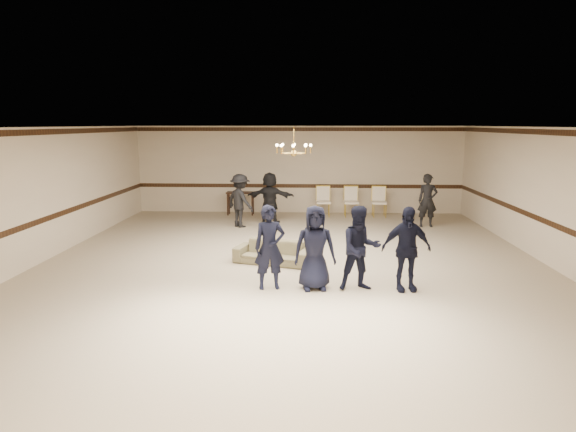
# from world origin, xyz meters

# --- Properties ---
(room) EXTENTS (12.01, 14.01, 3.21)m
(room) POSITION_xyz_m (0.00, 0.00, 1.60)
(room) COLOR tan
(room) RESTS_ON ground
(chair_rail) EXTENTS (12.00, 0.02, 0.14)m
(chair_rail) POSITION_xyz_m (0.00, 6.99, 1.00)
(chair_rail) COLOR black
(chair_rail) RESTS_ON wall_back
(crown_molding) EXTENTS (12.00, 0.02, 0.14)m
(crown_molding) POSITION_xyz_m (0.00, 6.99, 3.08)
(crown_molding) COLOR black
(crown_molding) RESTS_ON wall_back
(chandelier) EXTENTS (0.94, 0.94, 0.89)m
(chandelier) POSITION_xyz_m (0.00, 1.00, 2.88)
(chandelier) COLOR gold
(chandelier) RESTS_ON ceiling
(boy_a) EXTENTS (0.69, 0.54, 1.70)m
(boy_a) POSITION_xyz_m (-0.38, -1.91, 0.85)
(boy_a) COLOR black
(boy_a) RESTS_ON floor
(boy_b) EXTENTS (0.90, 0.65, 1.70)m
(boy_b) POSITION_xyz_m (0.52, -1.91, 0.85)
(boy_b) COLOR black
(boy_b) RESTS_ON floor
(boy_c) EXTENTS (0.92, 0.78, 1.70)m
(boy_c) POSITION_xyz_m (1.42, -1.91, 0.85)
(boy_c) COLOR black
(boy_c) RESTS_ON floor
(boy_d) EXTENTS (1.04, 0.55, 1.70)m
(boy_d) POSITION_xyz_m (2.32, -1.91, 0.85)
(boy_d) COLOR black
(boy_d) RESTS_ON floor
(settee) EXTENTS (1.95, 1.20, 0.53)m
(settee) POSITION_xyz_m (-0.45, -0.04, 0.27)
(settee) COLOR #766B4E
(settee) RESTS_ON floor
(adult_left) EXTENTS (1.24, 1.21, 1.71)m
(adult_left) POSITION_xyz_m (-1.82, 4.20, 0.85)
(adult_left) COLOR black
(adult_left) RESTS_ON floor
(adult_mid) EXTENTS (1.63, 0.67, 1.71)m
(adult_mid) POSITION_xyz_m (-0.92, 4.90, 0.85)
(adult_mid) COLOR black
(adult_mid) RESTS_ON floor
(adult_right) EXTENTS (0.62, 0.41, 1.71)m
(adult_right) POSITION_xyz_m (4.18, 4.50, 0.85)
(adult_right) COLOR black
(adult_right) RESTS_ON floor
(banquet_chair_left) EXTENTS (0.56, 0.56, 1.06)m
(banquet_chair_left) POSITION_xyz_m (0.88, 6.21, 0.53)
(banquet_chair_left) COLOR #F3E6CC
(banquet_chair_left) RESTS_ON floor
(banquet_chair_mid) EXTENTS (0.53, 0.53, 1.06)m
(banquet_chair_mid) POSITION_xyz_m (1.88, 6.21, 0.53)
(banquet_chair_mid) COLOR #F3E6CC
(banquet_chair_mid) RESTS_ON floor
(banquet_chair_right) EXTENTS (0.56, 0.56, 1.06)m
(banquet_chair_right) POSITION_xyz_m (2.88, 6.21, 0.53)
(banquet_chair_right) COLOR #F3E6CC
(banquet_chair_right) RESTS_ON floor
(console_table) EXTENTS (1.01, 0.44, 0.84)m
(console_table) POSITION_xyz_m (-2.12, 6.41, 0.42)
(console_table) COLOR black
(console_table) RESTS_ON floor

